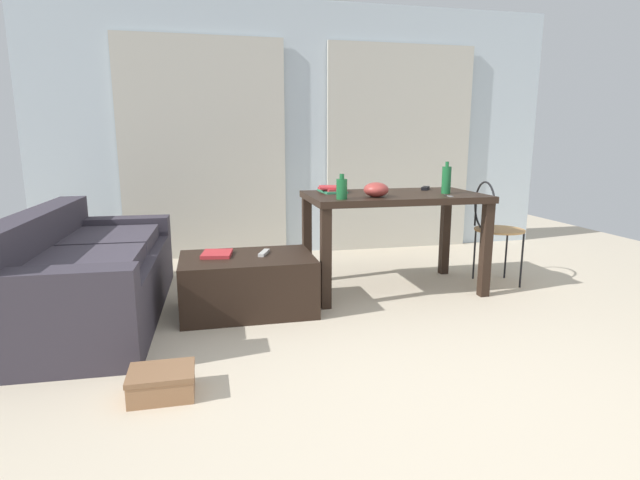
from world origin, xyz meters
TOP-DOWN VIEW (x-y plane):
  - ground_plane at (0.00, 1.24)m, footprint 7.87×7.87m
  - wall_back at (0.00, 3.28)m, footprint 5.33×0.10m
  - curtains at (0.00, 3.19)m, footprint 3.64×0.03m
  - couch at (-1.83, 1.58)m, footprint 0.91×1.91m
  - coffee_table at (-0.77, 1.47)m, footprint 0.91×0.60m
  - craft_table at (0.40, 1.74)m, footprint 1.35×0.77m
  - wire_chair at (1.25, 1.70)m, footprint 0.40×0.42m
  - bottle_near at (-0.09, 1.48)m, footprint 0.08×0.08m
  - bottle_far at (0.79, 1.65)m, footprint 0.07×0.07m
  - bowl at (0.19, 1.55)m, footprint 0.18×0.18m
  - book_stack at (-0.04, 1.94)m, footprint 0.24×0.30m
  - tv_remote_on_table at (0.76, 1.95)m, footprint 0.12×0.15m
  - scissors at (0.73, 1.50)m, footprint 0.04×0.10m
  - tv_remote_primary at (-0.64, 1.51)m, footprint 0.10×0.18m
  - magazine at (-0.97, 1.54)m, footprint 0.23×0.26m
  - shoebox at (-1.27, 0.37)m, footprint 0.30×0.24m

SIDE VIEW (x-z plane):
  - ground_plane at x=0.00m, z-range 0.00..0.00m
  - shoebox at x=-1.27m, z-range 0.00..0.13m
  - coffee_table at x=-0.77m, z-range 0.00..0.39m
  - couch at x=-1.83m, z-range -0.07..0.65m
  - tv_remote_primary at x=-0.64m, z-range 0.39..0.41m
  - magazine at x=-0.97m, z-range 0.39..0.42m
  - wire_chair at x=1.25m, z-range 0.10..0.95m
  - craft_table at x=0.40m, z-range 0.28..1.05m
  - scissors at x=0.73m, z-range 0.77..0.77m
  - tv_remote_on_table at x=0.76m, z-range 0.77..0.80m
  - book_stack at x=-0.04m, z-range 0.77..0.82m
  - bowl at x=0.19m, z-range 0.77..0.88m
  - bottle_near at x=-0.09m, z-range 0.76..0.93m
  - bottle_far at x=0.79m, z-range 0.75..1.00m
  - curtains at x=0.00m, z-range 0.00..2.14m
  - wall_back at x=0.00m, z-range 0.00..2.52m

